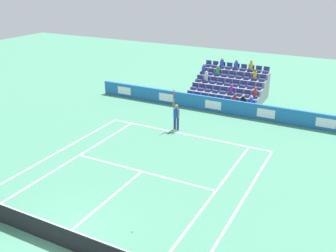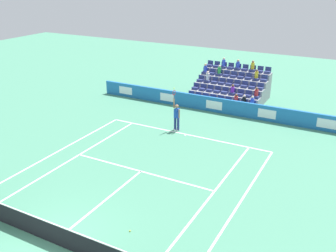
% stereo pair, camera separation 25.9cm
% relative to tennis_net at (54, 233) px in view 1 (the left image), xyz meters
% --- Properties ---
extents(ground_plane, '(80.00, 80.00, 0.00)m').
position_rel_tennis_net_xyz_m(ground_plane, '(0.00, 0.00, -0.49)').
color(ground_plane, '#47896B').
extents(line_baseline, '(10.97, 0.10, 0.01)m').
position_rel_tennis_net_xyz_m(line_baseline, '(0.00, -11.89, -0.49)').
color(line_baseline, white).
rests_on(line_baseline, ground).
extents(line_service, '(8.23, 0.10, 0.01)m').
position_rel_tennis_net_xyz_m(line_service, '(0.00, -6.40, -0.49)').
color(line_service, white).
rests_on(line_service, ground).
extents(line_centre_service, '(0.10, 6.40, 0.01)m').
position_rel_tennis_net_xyz_m(line_centre_service, '(0.00, -3.20, -0.49)').
color(line_centre_service, white).
rests_on(line_centre_service, ground).
extents(line_singles_sideline_left, '(0.10, 11.89, 0.01)m').
position_rel_tennis_net_xyz_m(line_singles_sideline_left, '(4.12, -5.95, -0.49)').
color(line_singles_sideline_left, white).
rests_on(line_singles_sideline_left, ground).
extents(line_singles_sideline_right, '(0.10, 11.89, 0.01)m').
position_rel_tennis_net_xyz_m(line_singles_sideline_right, '(-4.12, -5.95, -0.49)').
color(line_singles_sideline_right, white).
rests_on(line_singles_sideline_right, ground).
extents(line_doubles_sideline_left, '(0.10, 11.89, 0.01)m').
position_rel_tennis_net_xyz_m(line_doubles_sideline_left, '(5.49, -5.95, -0.49)').
color(line_doubles_sideline_left, white).
rests_on(line_doubles_sideline_left, ground).
extents(line_doubles_sideline_right, '(0.10, 11.89, 0.01)m').
position_rel_tennis_net_xyz_m(line_doubles_sideline_right, '(-5.49, -5.95, -0.49)').
color(line_doubles_sideline_right, white).
rests_on(line_doubles_sideline_right, ground).
extents(line_centre_mark, '(0.10, 0.20, 0.01)m').
position_rel_tennis_net_xyz_m(line_centre_mark, '(0.00, -11.79, -0.49)').
color(line_centre_mark, white).
rests_on(line_centre_mark, ground).
extents(sponsor_barrier, '(19.51, 0.22, 1.10)m').
position_rel_tennis_net_xyz_m(sponsor_barrier, '(0.00, -16.69, 0.06)').
color(sponsor_barrier, '#1E66AD').
rests_on(sponsor_barrier, ground).
extents(tennis_net, '(11.97, 0.10, 1.07)m').
position_rel_tennis_net_xyz_m(tennis_net, '(0.00, 0.00, 0.00)').
color(tennis_net, '#33383D').
rests_on(tennis_net, ground).
extents(tennis_player, '(0.52, 0.38, 2.85)m').
position_rel_tennis_net_xyz_m(tennis_player, '(0.87, -12.21, 0.50)').
color(tennis_player, navy).
rests_on(tennis_player, ground).
extents(stadium_stand, '(5.58, 4.75, 3.02)m').
position_rel_tennis_net_xyz_m(stadium_stand, '(-0.01, -20.25, 0.33)').
color(stadium_stand, gray).
rests_on(stadium_stand, ground).
extents(loose_tennis_ball, '(0.07, 0.07, 0.07)m').
position_rel_tennis_net_xyz_m(loose_tennis_ball, '(-2.24, -1.98, -0.46)').
color(loose_tennis_ball, '#D1E533').
rests_on(loose_tennis_ball, ground).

